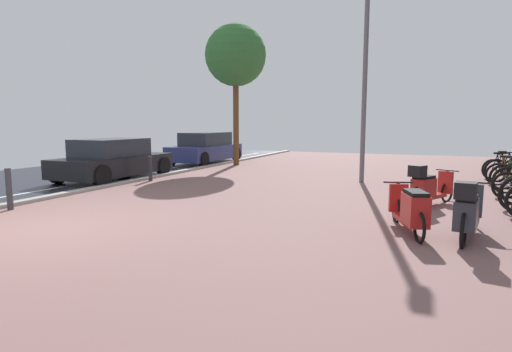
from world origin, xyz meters
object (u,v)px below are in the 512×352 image
(bicycle_rack_09, at_px, (502,169))
(parked_car_far, at_px, (206,148))
(scooter_mid, at_px, (428,187))
(scooter_far, at_px, (467,212))
(lamp_post, at_px, (365,62))
(bollard_near, at_px, (9,189))
(scooter_near, at_px, (411,210))
(bollard_far, at_px, (150,169))
(parked_car_near, at_px, (113,160))
(bicycle_rack_07, at_px, (509,174))
(bicycle_rack_08, at_px, (507,170))
(street_tree, at_px, (236,56))

(bicycle_rack_09, distance_m, parked_car_far, 11.49)
(scooter_mid, bearing_deg, scooter_far, -77.46)
(scooter_mid, bearing_deg, lamp_post, 120.62)
(bollard_near, bearing_deg, scooter_far, 7.96)
(scooter_far, bearing_deg, lamp_post, 113.08)
(scooter_near, relative_size, bollard_near, 2.00)
(bollard_far, bearing_deg, scooter_mid, -6.30)
(scooter_far, xyz_separation_m, bollard_far, (-8.54, 3.46, -0.06))
(parked_car_near, distance_m, bollard_far, 1.37)
(scooter_mid, height_order, parked_car_near, parked_car_near)
(bicycle_rack_07, xyz_separation_m, bicycle_rack_08, (0.06, 0.77, 0.03))
(scooter_far, xyz_separation_m, parked_car_near, (-9.89, 3.34, 0.17))
(bicycle_rack_09, relative_size, scooter_mid, 0.80)
(scooter_near, xyz_separation_m, street_tree, (-7.42, 8.91, 4.16))
(bicycle_rack_09, distance_m, lamp_post, 5.77)
(bicycle_rack_07, distance_m, scooter_mid, 4.68)
(bicycle_rack_07, xyz_separation_m, bollard_far, (-10.11, -3.28, 0.05))
(parked_car_near, bearing_deg, scooter_far, -18.68)
(scooter_near, height_order, bollard_far, bollard_far)
(bicycle_rack_08, distance_m, scooter_far, 7.69)
(parked_car_near, bearing_deg, lamp_post, 17.93)
(bicycle_rack_07, relative_size, bicycle_rack_09, 1.02)
(scooter_near, bearing_deg, bollard_far, 156.17)
(bicycle_rack_09, bearing_deg, scooter_mid, -110.82)
(parked_car_far, relative_size, bollard_near, 4.76)
(bicycle_rack_08, bearing_deg, bollard_far, -158.29)
(bicycle_rack_07, xyz_separation_m, street_tree, (-9.80, 2.21, 4.23))
(bollard_near, bearing_deg, bicycle_rack_07, 38.14)
(scooter_far, height_order, bollard_near, scooter_far)
(bicycle_rack_08, xyz_separation_m, parked_car_near, (-11.52, -4.17, 0.25))
(street_tree, distance_m, bollard_far, 6.91)
(bicycle_rack_09, bearing_deg, bollard_far, -154.55)
(bollard_near, bearing_deg, bicycle_rack_09, 43.09)
(bicycle_rack_08, xyz_separation_m, bicycle_rack_09, (-0.04, 0.77, -0.03))
(lamp_post, bearing_deg, street_tree, 151.03)
(bicycle_rack_07, height_order, parked_car_near, parked_car_near)
(bicycle_rack_07, bearing_deg, scooter_near, -109.53)
(bicycle_rack_08, bearing_deg, bicycle_rack_07, -94.76)
(bollard_far, bearing_deg, bollard_near, -90.00)
(bicycle_rack_07, xyz_separation_m, parked_car_far, (-11.42, 2.43, 0.33))
(lamp_post, bearing_deg, bicycle_rack_08, 23.35)
(street_tree, bearing_deg, scooter_far, -47.40)
(scooter_near, xyz_separation_m, parked_car_near, (-9.08, 3.30, 0.21))
(bicycle_rack_08, relative_size, scooter_near, 0.79)
(bicycle_rack_08, height_order, bollard_far, bicycle_rack_08)
(scooter_near, xyz_separation_m, scooter_far, (0.81, -0.05, 0.05))
(scooter_mid, xyz_separation_m, bollard_near, (-7.97, -3.78, 0.01))
(bicycle_rack_07, distance_m, bollard_near, 12.85)
(bicycle_rack_09, bearing_deg, street_tree, 176.12)
(bicycle_rack_08, height_order, lamp_post, lamp_post)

